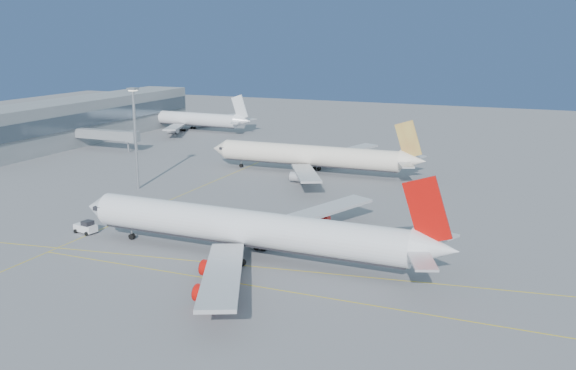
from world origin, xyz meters
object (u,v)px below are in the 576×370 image
object	(u,v)px
airliner_virgin	(252,229)
pushback_tug	(86,227)
airliner_third	(189,119)
airliner_etihad	(314,156)
light_mast	(135,130)

from	to	relation	value
airliner_virgin	pushback_tug	distance (m)	36.02
airliner_virgin	airliner_third	xyz separation A→B (m)	(-87.79, 123.80, -0.65)
airliner_etihad	airliner_third	size ratio (longest dim) A/B	1.10
pushback_tug	light_mast	world-z (taller)	light_mast
airliner_virgin	light_mast	bearing A→B (deg)	145.47
airliner_third	airliner_etihad	bearing A→B (deg)	-34.79
airliner_third	pushback_tug	xyz separation A→B (m)	(52.00, -123.46, -3.38)
airliner_third	airliner_virgin	bearing A→B (deg)	-52.20
airliner_virgin	airliner_etihad	bearing A→B (deg)	102.86
airliner_etihad	pushback_tug	bearing A→B (deg)	-108.78
light_mast	airliner_virgin	bearing A→B (deg)	-35.60
airliner_virgin	airliner_etihad	distance (m)	69.25
airliner_etihad	airliner_virgin	bearing A→B (deg)	-79.20
airliner_etihad	light_mast	bearing A→B (deg)	-136.44
airliner_virgin	airliner_third	size ratio (longest dim) A/B	1.25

